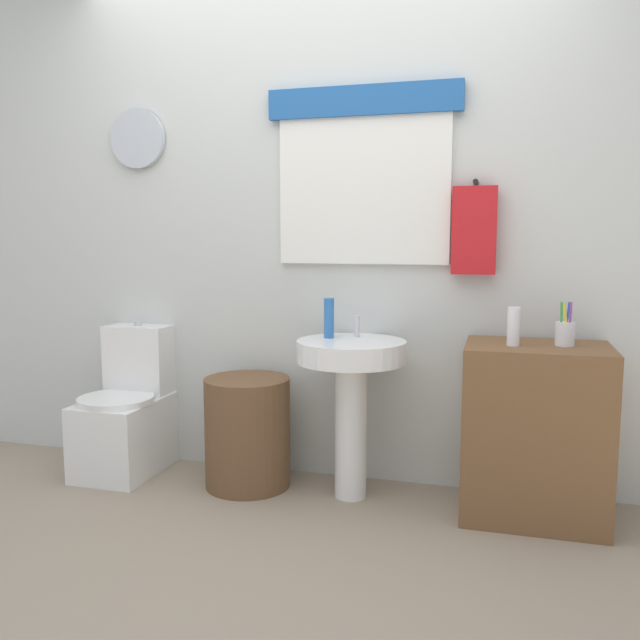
{
  "coord_description": "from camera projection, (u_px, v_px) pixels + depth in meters",
  "views": [
    {
      "loc": [
        0.88,
        -2.05,
        1.21
      ],
      "look_at": [
        0.08,
        0.8,
        0.84
      ],
      "focal_mm": 36.87,
      "sensor_mm": 36.0,
      "label": 1
    }
  ],
  "objects": [
    {
      "name": "ground_plane",
      "position": [
        238.0,
        579.0,
        2.35
      ],
      "size": [
        8.0,
        8.0,
        0.0
      ],
      "primitive_type": "plane",
      "color": "gray"
    },
    {
      "name": "back_wall",
      "position": [
        324.0,
        219.0,
        3.28
      ],
      "size": [
        4.4,
        0.18,
        2.6
      ],
      "color": "silver",
      "rests_on": "ground_plane"
    },
    {
      "name": "toilet",
      "position": [
        127.0,
        416.0,
        3.42
      ],
      "size": [
        0.38,
        0.51,
        0.77
      ],
      "color": "white",
      "rests_on": "ground_plane"
    },
    {
      "name": "laundry_hamper",
      "position": [
        248.0,
        432.0,
        3.21
      ],
      "size": [
        0.42,
        0.42,
        0.54
      ],
      "primitive_type": "cylinder",
      "color": "brown",
      "rests_on": "ground_plane"
    },
    {
      "name": "pedestal_sink",
      "position": [
        351.0,
        380.0,
        3.03
      ],
      "size": [
        0.5,
        0.5,
        0.74
      ],
      "color": "white",
      "rests_on": "ground_plane"
    },
    {
      "name": "faucet",
      "position": [
        357.0,
        326.0,
        3.12
      ],
      "size": [
        0.03,
        0.03,
        0.1
      ],
      "primitive_type": "cylinder",
      "color": "silver",
      "rests_on": "pedestal_sink"
    },
    {
      "name": "wooden_cabinet",
      "position": [
        535.0,
        432.0,
        2.84
      ],
      "size": [
        0.6,
        0.44,
        0.76
      ],
      "primitive_type": "cube",
      "color": "brown",
      "rests_on": "ground_plane"
    },
    {
      "name": "soap_bottle",
      "position": [
        329.0,
        318.0,
        3.08
      ],
      "size": [
        0.05,
        0.05,
        0.19
      ],
      "primitive_type": "cylinder",
      "color": "#2D6BB7",
      "rests_on": "pedestal_sink"
    },
    {
      "name": "lotion_bottle",
      "position": [
        514.0,
        326.0,
        2.77
      ],
      "size": [
        0.05,
        0.05,
        0.16
      ],
      "primitive_type": "cylinder",
      "color": "white",
      "rests_on": "wooden_cabinet"
    },
    {
      "name": "toothbrush_cup",
      "position": [
        565.0,
        333.0,
        2.77
      ],
      "size": [
        0.08,
        0.08,
        0.19
      ],
      "color": "silver",
      "rests_on": "wooden_cabinet"
    }
  ]
}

